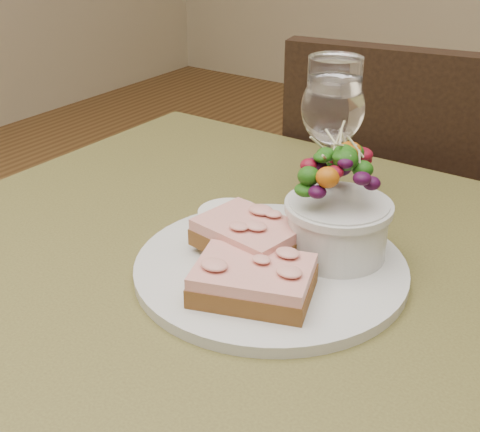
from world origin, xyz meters
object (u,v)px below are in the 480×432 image
Objects in this scene: ramekin at (229,224)px; salad_bowl at (339,204)px; cafe_table at (225,353)px; dinner_plate at (271,268)px; sandwich_front at (253,280)px; wine_glass at (333,112)px; sandwich_back at (249,236)px; chair_far at (404,329)px.

ramekin is 0.13m from salad_bowl.
cafe_table is 2.81× the size of dinner_plate.
wine_glass is (-0.05, 0.24, 0.10)m from sandwich_front.
ramekin is (-0.03, 0.05, 0.13)m from cafe_table.
sandwich_back is (-0.05, 0.06, 0.01)m from sandwich_front.
chair_far is 0.76m from dinner_plate.
sandwich_back is 0.10m from salad_bowl.
dinner_plate is at bearing 5.38° from sandwich_back.
ramekin is (-0.07, 0.02, 0.03)m from dinner_plate.
sandwich_front reaches higher than dinner_plate.
chair_far is 0.72m from wine_glass.
sandwich_front is (0.07, -0.66, 0.48)m from chair_far.
chair_far is 7.09× the size of salad_bowl.
dinner_plate is at bearing -80.80° from wine_glass.
wine_glass is (-0.00, 0.18, 0.09)m from sandwich_back.
salad_bowl is at bearing 44.13° from sandwich_back.
cafe_table is 0.31m from wine_glass.
cafe_table is 0.89× the size of chair_far.
ramekin is at bearing -102.89° from wine_glass.
salad_bowl is (0.08, 0.09, 0.17)m from cafe_table.
chair_far is at bearing 88.32° from ramekin.
salad_bowl is at bearing 19.31° from ramekin.
cafe_table is 12.78× the size of ramekin.
wine_glass is at bearing 98.32° from sandwich_back.
salad_bowl is at bearing 88.96° from chair_far.
wine_glass reaches higher than sandwich_front.
cafe_table is at bearing -138.42° from dinner_plate.
wine_glass is at bearing 81.95° from sandwich_front.
sandwich_front is 0.26m from wine_glass.
sandwich_back is at bearing -89.95° from wine_glass.
ramekin is (-0.04, 0.01, -0.00)m from sandwich_back.
ramekin reaches higher than cafe_table.
wine_glass reaches higher than ramekin.
cafe_table is at bearing 134.93° from sandwich_front.
chair_far is 0.78m from sandwich_back.
chair_far is at bearing 99.79° from salad_bowl.
cafe_table is 4.57× the size of wine_glass.
chair_far is 0.77m from salad_bowl.
chair_far reaches higher than sandwich_front.
cafe_table is 0.14m from ramekin.
chair_far is at bearing 76.51° from sandwich_front.
salad_bowl reaches higher than sandwich_back.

